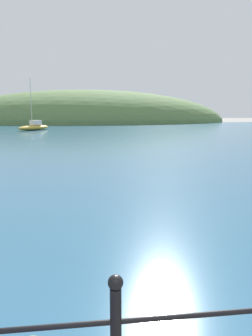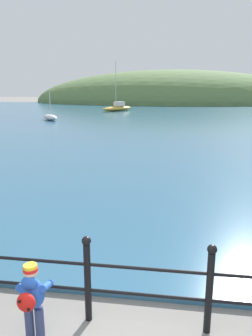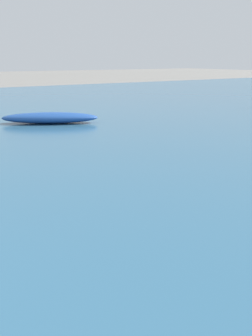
{
  "view_description": "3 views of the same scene",
  "coord_description": "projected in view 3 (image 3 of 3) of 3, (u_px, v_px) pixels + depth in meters",
  "views": [
    {
      "loc": [
        -0.6,
        -0.77,
        2.43
      ],
      "look_at": [
        0.37,
        6.85,
        1.07
      ],
      "focal_mm": 35.0,
      "sensor_mm": 36.0,
      "label": 1
    },
    {
      "loc": [
        0.64,
        -2.16,
        3.02
      ],
      "look_at": [
        -0.46,
        5.43,
        1.13
      ],
      "focal_mm": 35.0,
      "sensor_mm": 36.0,
      "label": 2
    },
    {
      "loc": [
        6.49,
        2.5,
        3.35
      ],
      "look_at": [
        0.18,
        6.68,
        1.23
      ],
      "focal_mm": 42.0,
      "sensor_mm": 36.0,
      "label": 3
    }
  ],
  "objects": [
    {
      "name": "boat_far_left",
      "position": [
        50.0,
        118.0,
        20.33
      ],
      "size": [
        3.65,
        4.96,
        0.56
      ],
      "color": "#1E4793",
      "rests_on": "water"
    }
  ]
}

